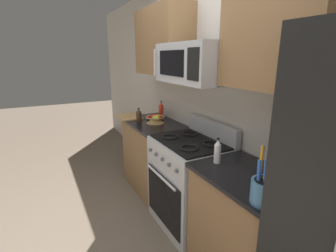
{
  "coord_description": "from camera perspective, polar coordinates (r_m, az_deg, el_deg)",
  "views": [
    {
      "loc": [
        1.92,
        -0.59,
        1.71
      ],
      "look_at": [
        -0.24,
        0.54,
        1.03
      ],
      "focal_mm": 26.66,
      "sensor_mm": 36.0,
      "label": 1
    }
  ],
  "objects": [
    {
      "name": "cutting_board",
      "position": [
        3.45,
        -8.88,
        2.13
      ],
      "size": [
        0.4,
        0.29,
        0.02
      ],
      "primitive_type": "cube",
      "rotation": [
        0.0,
        0.0,
        -0.05
      ],
      "color": "tan",
      "rests_on": "counter_left"
    },
    {
      "name": "microwave",
      "position": [
        2.31,
        6.06,
        14.12
      ],
      "size": [
        0.79,
        0.44,
        0.35
      ],
      "color": "#B2B5BA"
    },
    {
      "name": "bottle_soy",
      "position": [
        3.19,
        -6.68,
        2.4
      ],
      "size": [
        0.07,
        0.07,
        0.18
      ],
      "color": "#382314",
      "rests_on": "counter_left"
    },
    {
      "name": "fruit_basket",
      "position": [
        3.11,
        -2.93,
        1.63
      ],
      "size": [
        0.24,
        0.24,
        0.11
      ],
      "color": "#9E7A4C",
      "rests_on": "counter_left"
    },
    {
      "name": "ground_plane",
      "position": [
        2.64,
        -8.94,
        -24.99
      ],
      "size": [
        16.0,
        16.0,
        0.0
      ],
      "primitive_type": "plane",
      "color": "#6B5B4C"
    },
    {
      "name": "upper_cabinets_right",
      "position": [
        1.8,
        24.32,
        19.66
      ],
      "size": [
        0.76,
        0.34,
        0.76
      ],
      "color": "olive"
    },
    {
      "name": "apple_loose",
      "position": [
        3.27,
        -4.45,
        2.01
      ],
      "size": [
        0.07,
        0.07,
        0.07
      ],
      "primitive_type": "sphere",
      "color": "red",
      "rests_on": "counter_left"
    },
    {
      "name": "utensil_crock",
      "position": [
        1.54,
        21.45,
        -13.52
      ],
      "size": [
        0.17,
        0.17,
        0.33
      ],
      "color": "teal",
      "rests_on": "counter_right"
    },
    {
      "name": "wall_back",
      "position": [
        2.54,
        12.16,
        5.95
      ],
      "size": [
        8.0,
        0.1,
        2.6
      ],
      "primitive_type": "cube",
      "color": "beige",
      "rests_on": "ground"
    },
    {
      "name": "counter_left",
      "position": [
        3.3,
        -3.3,
        -6.73
      ],
      "size": [
        0.95,
        0.58,
        0.91
      ],
      "color": "olive",
      "rests_on": "ground"
    },
    {
      "name": "bottle_vinegar",
      "position": [
        1.97,
        11.24,
        -5.75
      ],
      "size": [
        0.05,
        0.05,
        0.2
      ],
      "color": "silver",
      "rests_on": "counter_right"
    },
    {
      "name": "prep_bowl",
      "position": [
        1.88,
        26.25,
        -10.32
      ],
      "size": [
        0.16,
        0.16,
        0.06
      ],
      "color": "white",
      "rests_on": "counter_right"
    },
    {
      "name": "bottle_hot_sauce",
      "position": [
        3.3,
        -1.57,
        3.5
      ],
      "size": [
        0.06,
        0.06,
        0.24
      ],
      "color": "red",
      "rests_on": "counter_left"
    },
    {
      "name": "range_oven",
      "position": [
        2.61,
        4.83,
        -12.79
      ],
      "size": [
        0.76,
        0.62,
        1.09
      ],
      "color": "#B2B5BA",
      "rests_on": "ground"
    },
    {
      "name": "counter_right",
      "position": [
        2.11,
        17.0,
        -21.7
      ],
      "size": [
        0.77,
        0.58,
        0.91
      ],
      "color": "olive",
      "rests_on": "ground"
    },
    {
      "name": "upper_cabinets_left",
      "position": [
        3.13,
        -1.28,
        18.69
      ],
      "size": [
        0.94,
        0.34,
        0.76
      ],
      "color": "olive"
    }
  ]
}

